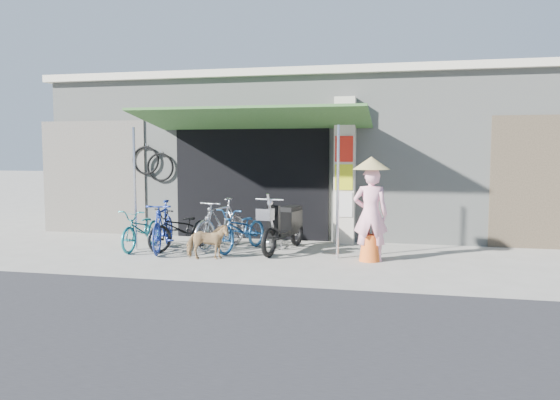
% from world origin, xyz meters
% --- Properties ---
extents(ground, '(80.00, 80.00, 0.00)m').
position_xyz_m(ground, '(0.00, 0.00, 0.00)').
color(ground, '#9B978C').
rests_on(ground, ground).
extents(road_strip, '(80.00, 6.00, 0.01)m').
position_xyz_m(road_strip, '(0.00, -4.50, 0.01)').
color(road_strip, '#2F2F31').
rests_on(road_strip, ground).
extents(bicycle_shop, '(12.30, 5.30, 3.66)m').
position_xyz_m(bicycle_shop, '(-0.00, 5.09, 1.83)').
color(bicycle_shop, gray).
rests_on(bicycle_shop, ground).
extents(shop_pillar, '(0.42, 0.44, 3.00)m').
position_xyz_m(shop_pillar, '(0.85, 2.45, 1.50)').
color(shop_pillar, beige).
rests_on(shop_pillar, ground).
extents(awning, '(4.60, 1.88, 2.72)m').
position_xyz_m(awning, '(-0.90, 1.63, 2.51)').
color(awning, '#2F5928').
rests_on(awning, ground).
extents(neighbour_left, '(2.60, 0.06, 2.60)m').
position_xyz_m(neighbour_left, '(-5.00, 2.59, 1.30)').
color(neighbour_left, '#6B665B').
rests_on(neighbour_left, ground).
extents(bike_teal, '(0.55, 1.51, 0.79)m').
position_xyz_m(bike_teal, '(-2.90, 0.81, 0.40)').
color(bike_teal, '#1A7477').
rests_on(bike_teal, ground).
extents(bike_blue, '(0.77, 1.67, 0.97)m').
position_xyz_m(bike_blue, '(-2.41, 0.70, 0.48)').
color(bike_blue, navy).
rests_on(bike_blue, ground).
extents(bike_black, '(1.22, 1.64, 0.82)m').
position_xyz_m(bike_black, '(-2.14, 0.96, 0.41)').
color(bike_black, black).
rests_on(bike_black, ground).
extents(bike_silver, '(0.94, 1.72, 0.99)m').
position_xyz_m(bike_silver, '(-1.43, 1.24, 0.50)').
color(bike_silver, silver).
rests_on(bike_silver, ground).
extents(bike_navy, '(1.00, 1.68, 0.83)m').
position_xyz_m(bike_navy, '(-0.97, 1.10, 0.42)').
color(bike_navy, '#1C4D84').
rests_on(bike_navy, ground).
extents(street_dog, '(0.81, 0.53, 0.63)m').
position_xyz_m(street_dog, '(-1.32, 0.15, 0.32)').
color(street_dog, tan).
rests_on(street_dog, ground).
extents(moped, '(0.64, 1.86, 1.06)m').
position_xyz_m(moped, '(-0.16, 1.24, 0.48)').
color(moped, black).
rests_on(moped, ground).
extents(nun, '(0.64, 0.64, 1.81)m').
position_xyz_m(nun, '(1.48, 0.63, 0.89)').
color(nun, '#FFABBF').
rests_on(nun, ground).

